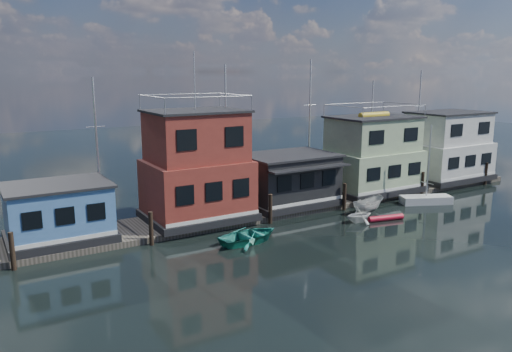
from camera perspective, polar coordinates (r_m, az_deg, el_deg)
ground at (r=32.40m, az=16.67°, el=-8.30°), size 160.00×160.00×0.00m
dock at (r=40.94m, az=4.27°, el=-3.32°), size 48.00×5.00×0.40m
houseboat_blue at (r=33.76m, az=-21.62°, el=-3.90°), size 6.40×4.90×3.66m
houseboat_red at (r=35.95m, az=-6.80°, el=0.89°), size 7.40×5.90×11.86m
houseboat_dark at (r=40.12m, az=3.75°, el=-0.36°), size 7.40×6.10×4.06m
houseboat_green at (r=45.56m, az=13.13°, el=2.27°), size 8.40×5.90×7.03m
houseboat_white at (r=52.94m, az=20.98°, el=3.07°), size 8.40×5.90×6.66m
pilings at (r=38.34m, az=6.29°, el=-3.01°), size 42.28×0.28×2.20m
background_masts at (r=47.47m, az=4.92°, el=5.35°), size 36.40×0.16×12.00m
motorboat at (r=40.17m, az=12.68°, el=-3.26°), size 3.26×1.46×1.22m
red_kayak at (r=38.47m, az=14.63°, el=-4.66°), size 2.88×1.02×0.42m
dinghy_white at (r=37.49m, az=11.67°, el=-4.36°), size 2.36×2.09×1.16m
day_sailer at (r=44.31m, az=18.86°, el=-2.49°), size 4.41×2.97×6.63m
dinghy_teal at (r=32.63m, az=-0.74°, el=-6.82°), size 4.56×3.50×0.88m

